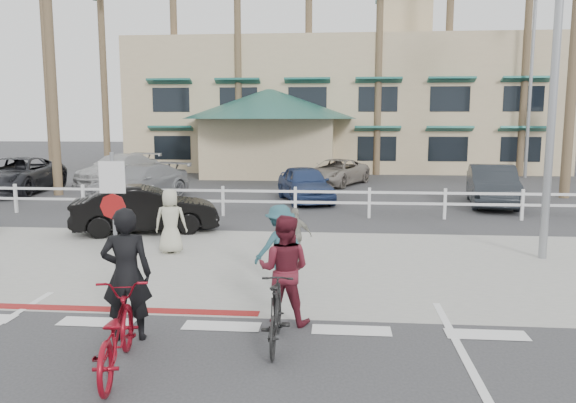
# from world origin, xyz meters

# --- Properties ---
(ground) EXTENTS (140.00, 140.00, 0.00)m
(ground) POSITION_xyz_m (0.00, 0.00, 0.00)
(ground) COLOR #333335
(sidewalk_plaza) EXTENTS (22.00, 7.00, 0.01)m
(sidewalk_plaza) POSITION_xyz_m (0.00, 4.50, 0.01)
(sidewalk_plaza) COLOR gray
(sidewalk_plaza) RESTS_ON ground
(cross_street) EXTENTS (40.00, 5.00, 0.01)m
(cross_street) POSITION_xyz_m (0.00, 8.50, 0.00)
(cross_street) COLOR #333335
(cross_street) RESTS_ON ground
(parking_lot) EXTENTS (50.00, 16.00, 0.01)m
(parking_lot) POSITION_xyz_m (0.00, 18.00, 0.00)
(parking_lot) COLOR #333335
(parking_lot) RESTS_ON ground
(curb_red) EXTENTS (7.00, 0.25, 0.02)m
(curb_red) POSITION_xyz_m (-3.00, 1.20, 0.01)
(curb_red) COLOR maroon
(curb_red) RESTS_ON ground
(rail_fence) EXTENTS (29.40, 0.16, 1.00)m
(rail_fence) POSITION_xyz_m (0.50, 10.50, 0.50)
(rail_fence) COLOR silver
(rail_fence) RESTS_ON ground
(building) EXTENTS (28.00, 16.00, 11.30)m
(building) POSITION_xyz_m (2.00, 31.00, 5.65)
(building) COLOR #CAB38A
(building) RESTS_ON ground
(sign_post) EXTENTS (0.50, 0.10, 2.90)m
(sign_post) POSITION_xyz_m (-2.30, 2.20, 1.45)
(sign_post) COLOR gray
(sign_post) RESTS_ON ground
(streetlight_0) EXTENTS (0.60, 2.00, 9.00)m
(streetlight_0) POSITION_xyz_m (6.50, 5.50, 4.50)
(streetlight_0) COLOR gray
(streetlight_0) RESTS_ON ground
(streetlight_1) EXTENTS (0.60, 2.00, 9.50)m
(streetlight_1) POSITION_xyz_m (12.00, 24.00, 4.75)
(streetlight_1) COLOR gray
(streetlight_1) RESTS_ON ground
(palm_0) EXTENTS (4.00, 4.00, 15.00)m
(palm_0) POSITION_xyz_m (-16.00, 26.00, 7.50)
(palm_0) COLOR #143419
(palm_0) RESTS_ON ground
(palm_1) EXTENTS (4.00, 4.00, 13.00)m
(palm_1) POSITION_xyz_m (-12.00, 25.00, 6.50)
(palm_1) COLOR #143419
(palm_1) RESTS_ON ground
(palm_2) EXTENTS (4.00, 4.00, 16.00)m
(palm_2) POSITION_xyz_m (-8.00, 26.00, 8.00)
(palm_2) COLOR #143419
(palm_2) RESTS_ON ground
(palm_3) EXTENTS (4.00, 4.00, 14.00)m
(palm_3) POSITION_xyz_m (-4.00, 25.00, 7.00)
(palm_3) COLOR #143419
(palm_3) RESTS_ON ground
(palm_4) EXTENTS (4.00, 4.00, 15.00)m
(palm_4) POSITION_xyz_m (0.00, 26.00, 7.50)
(palm_4) COLOR #143419
(palm_4) RESTS_ON ground
(palm_5) EXTENTS (4.00, 4.00, 13.00)m
(palm_5) POSITION_xyz_m (4.00, 25.00, 6.50)
(palm_5) COLOR #143419
(palm_5) RESTS_ON ground
(palm_6) EXTENTS (4.00, 4.00, 17.00)m
(palm_6) POSITION_xyz_m (8.00, 26.00, 8.50)
(palm_6) COLOR #143419
(palm_6) RESTS_ON ground
(palm_7) EXTENTS (4.00, 4.00, 14.00)m
(palm_7) POSITION_xyz_m (12.00, 25.00, 7.00)
(palm_7) COLOR #143419
(palm_7) RESTS_ON ground
(palm_10) EXTENTS (4.00, 4.00, 12.00)m
(palm_10) POSITION_xyz_m (-10.00, 15.00, 6.00)
(palm_10) COLOR #143419
(palm_10) RESTS_ON ground
(bike_red) EXTENTS (1.03, 2.05, 1.03)m
(bike_red) POSITION_xyz_m (-1.01, -1.04, 0.51)
(bike_red) COLOR maroon
(bike_red) RESTS_ON ground
(rider_red) EXTENTS (0.79, 0.60, 1.96)m
(rider_red) POSITION_xyz_m (-1.25, 0.00, 0.98)
(rider_red) COLOR black
(rider_red) RESTS_ON ground
(bike_black) EXTENTS (0.50, 1.63, 0.97)m
(bike_black) POSITION_xyz_m (0.92, -0.07, 0.49)
(bike_black) COLOR black
(bike_black) RESTS_ON ground
(rider_black) EXTENTS (0.93, 0.77, 1.73)m
(rider_black) POSITION_xyz_m (0.95, 0.88, 0.86)
(rider_black) COLOR #591723
(rider_black) RESTS_ON ground
(pedestrian_a) EXTENTS (1.19, 1.06, 1.59)m
(pedestrian_a) POSITION_xyz_m (0.69, 2.77, 0.80)
(pedestrian_a) COLOR #27505B
(pedestrian_a) RESTS_ON ground
(pedestrian_child) EXTENTS (0.73, 0.32, 1.23)m
(pedestrian_child) POSITION_xyz_m (0.84, 4.67, 0.62)
(pedestrian_child) COLOR gray
(pedestrian_child) RESTS_ON ground
(pedestrian_b) EXTENTS (0.81, 0.57, 1.56)m
(pedestrian_b) POSITION_xyz_m (-2.19, 5.26, 0.78)
(pedestrian_b) COLOR #ACAB93
(pedestrian_b) RESTS_ON ground
(car_white_sedan) EXTENTS (4.25, 2.60, 1.32)m
(car_white_sedan) POSITION_xyz_m (-3.62, 7.63, 0.66)
(car_white_sedan) COLOR black
(car_white_sedan) RESTS_ON ground
(lot_car_0) EXTENTS (3.06, 5.77, 1.55)m
(lot_car_0) POSITION_xyz_m (-12.10, 15.44, 0.77)
(lot_car_0) COLOR black
(lot_car_0) RESTS_ON ground
(lot_car_1) EXTENTS (3.51, 5.21, 1.40)m
(lot_car_1) POSITION_xyz_m (-6.05, 13.90, 0.70)
(lot_car_1) COLOR gray
(lot_car_1) RESTS_ON ground
(lot_car_2) EXTENTS (2.75, 4.39, 1.39)m
(lot_car_2) POSITION_xyz_m (0.52, 14.04, 0.70)
(lot_car_2) COLOR navy
(lot_car_2) RESTS_ON ground
(lot_car_3) EXTENTS (2.25, 4.72, 1.49)m
(lot_car_3) POSITION_xyz_m (7.49, 13.63, 0.75)
(lot_car_3) COLOR black
(lot_car_3) RESTS_ON ground
(lot_car_4) EXTENTS (3.38, 5.45, 1.47)m
(lot_car_4) POSITION_xyz_m (-9.00, 19.10, 0.74)
(lot_car_4) COLOR #BCBCBC
(lot_car_4) RESTS_ON ground
(lot_car_5) EXTENTS (3.73, 4.96, 1.25)m
(lot_car_5) POSITION_xyz_m (1.66, 19.65, 0.63)
(lot_car_5) COLOR gray
(lot_car_5) RESTS_ON ground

